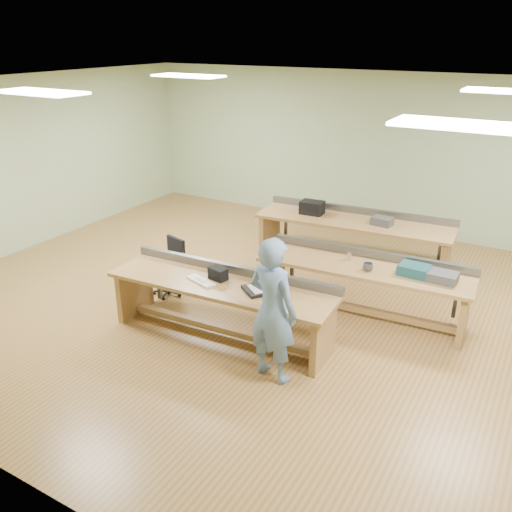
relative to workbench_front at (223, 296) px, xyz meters
name	(u,v)px	position (x,y,z in m)	size (l,w,h in m)	color
floor	(276,306)	(0.22, 1.02, -0.56)	(10.00, 10.00, 0.00)	olive
ceiling	(279,89)	(0.22, 1.02, 2.44)	(10.00, 10.00, 0.00)	silver
wall_back	(375,153)	(0.22, 5.02, 0.94)	(10.00, 0.04, 3.00)	#99B387
wall_front	(24,346)	(0.22, -2.98, 0.94)	(10.00, 0.04, 3.00)	#99B387
wall_left	(27,164)	(-4.78, 1.02, 0.94)	(0.04, 8.00, 3.00)	#99B387
fluor_panels	(279,92)	(0.22, 1.02, 2.41)	(6.20, 3.50, 0.03)	white
workbench_front	(223,296)	(0.00, 0.00, 0.00)	(3.00, 0.96, 0.86)	#92623D
workbench_mid	(364,278)	(1.37, 1.41, 0.00)	(2.90, 0.94, 0.86)	#92623D
workbench_back	(354,230)	(0.57, 3.14, 0.01)	(3.31, 1.13, 0.86)	#92623D
person	(273,310)	(0.99, -0.49, 0.29)	(0.62, 0.41, 1.70)	#6B86AE
laptop_base	(257,290)	(0.50, 0.00, 0.21)	(0.34, 0.28, 0.04)	black
laptop_screen	(267,269)	(0.59, 0.10, 0.46)	(0.34, 0.02, 0.27)	black
keyboard	(201,281)	(-0.24, -0.12, 0.20)	(0.43, 0.14, 0.02)	white
trackball_mouse	(286,311)	(1.06, -0.31, 0.22)	(0.12, 0.15, 0.06)	white
camera_bag	(218,274)	(-0.09, 0.05, 0.27)	(0.23, 0.15, 0.16)	black
task_chair	(170,274)	(-1.36, 0.61, -0.25)	(0.56, 0.56, 0.85)	black
parts_bin_teal	(414,270)	(2.02, 1.44, 0.26)	(0.38, 0.29, 0.13)	#133A40
parts_bin_grey	(440,276)	(2.34, 1.42, 0.25)	(0.43, 0.27, 0.12)	#37373A
mug	(368,267)	(1.46, 1.26, 0.24)	(0.14, 0.14, 0.11)	#37373A
drinks_can	(349,257)	(1.12, 1.46, 0.24)	(0.06, 0.06, 0.11)	#B4B4B9
storage_box_back	(312,208)	(-0.18, 3.08, 0.30)	(0.39, 0.28, 0.22)	black
tray_back	(382,221)	(1.05, 3.12, 0.26)	(0.32, 0.24, 0.13)	#37373A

